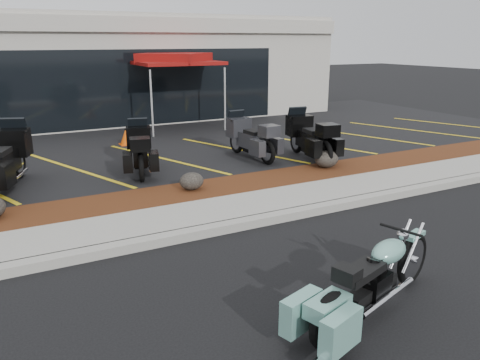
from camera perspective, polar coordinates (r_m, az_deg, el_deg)
ground at (r=7.45m, az=4.88°, el=-7.91°), size 90.00×90.00×0.00m
curb at (r=8.13m, az=1.51°, el=-5.11°), size 24.00×0.25×0.15m
sidewalk at (r=8.71m, az=-0.72°, el=-3.59°), size 24.00×1.20×0.15m
mulch_bed at (r=9.73m, az=-3.90°, el=-1.38°), size 24.00×1.20×0.16m
upper_lot at (r=14.69m, az=-12.42°, el=4.43°), size 26.00×9.60×0.15m
dealership_building at (r=20.53m, az=-17.55°, el=12.90°), size 18.00×8.16×4.00m
boulder_mid at (r=9.57m, az=-5.92°, el=-0.13°), size 0.50×0.42×0.36m
boulder_right at (r=11.37m, az=10.50°, el=2.54°), size 0.59×0.49×0.42m
hero_cruiser at (r=6.51m, az=20.32°, el=-8.20°), size 2.72×1.44×0.93m
touring_black_front at (r=11.35m, az=-25.63°, el=3.51°), size 1.66×2.48×1.35m
touring_black_mid at (r=11.61m, az=-12.25°, el=4.58°), size 1.23×2.13×1.17m
touring_grey at (r=12.62m, az=-0.44°, el=5.92°), size 0.91×2.06×1.17m
touring_black_rear at (r=12.71m, az=6.95°, el=6.07°), size 1.12×2.25×1.25m
traffic_cone at (r=14.12m, az=-13.71°, el=5.16°), size 0.44×0.44×0.48m
popup_canopy at (r=16.50m, az=-7.96°, el=14.27°), size 3.48×3.48×2.53m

